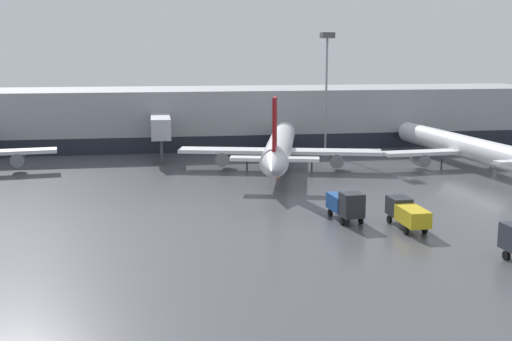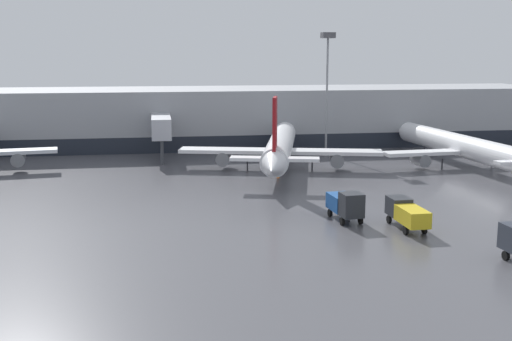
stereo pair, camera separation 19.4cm
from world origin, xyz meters
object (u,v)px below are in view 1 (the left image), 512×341
(service_truck_3, at_px, (346,204))
(parked_jet_1, at_px, (464,147))
(parked_jet_2, at_px, (280,147))
(apron_light_mast_1, at_px, (327,58))
(service_truck_1, at_px, (407,212))
(traffic_cone_1, at_px, (278,175))

(service_truck_3, bearing_deg, parked_jet_1, 130.91)
(parked_jet_2, bearing_deg, apron_light_mast_1, -24.91)
(service_truck_1, xyz_separation_m, service_truck_3, (-4.37, 3.25, 0.13))
(apron_light_mast_1, bearing_deg, parked_jet_2, -128.83)
(service_truck_3, xyz_separation_m, apron_light_mast_1, (7.84, 36.11, 12.34))
(parked_jet_1, height_order, apron_light_mast_1, apron_light_mast_1)
(parked_jet_2, height_order, service_truck_3, parked_jet_2)
(apron_light_mast_1, bearing_deg, service_truck_1, -95.04)
(traffic_cone_1, bearing_deg, service_truck_1, -74.04)
(service_truck_3, distance_m, apron_light_mast_1, 38.96)
(parked_jet_1, xyz_separation_m, traffic_cone_1, (-25.18, -3.23, -2.35))
(parked_jet_2, distance_m, service_truck_1, 28.80)
(service_truck_3, bearing_deg, apron_light_mast_1, 163.11)
(parked_jet_1, bearing_deg, traffic_cone_1, 92.93)
(service_truck_1, relative_size, apron_light_mast_1, 0.34)
(parked_jet_2, xyz_separation_m, service_truck_1, (5.49, -28.23, -1.58))
(parked_jet_2, bearing_deg, traffic_cone_1, -179.76)
(traffic_cone_1, relative_size, apron_light_mast_1, 0.04)
(parked_jet_2, relative_size, service_truck_3, 6.82)
(parked_jet_1, relative_size, service_truck_3, 7.62)
(parked_jet_2, height_order, apron_light_mast_1, apron_light_mast_1)
(parked_jet_1, height_order, traffic_cone_1, parked_jet_1)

